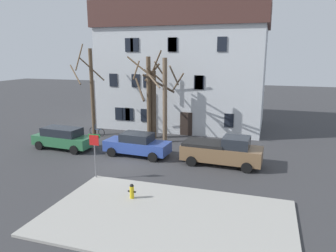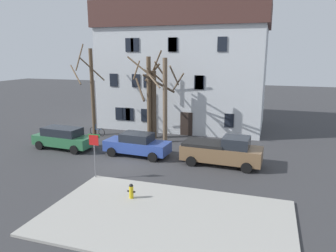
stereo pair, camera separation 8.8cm
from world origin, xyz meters
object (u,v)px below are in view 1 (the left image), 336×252
Objects in this scene: car_green_wagon at (63,138)px; tree_bare_end at (165,98)px; car_blue_sedan at (137,144)px; tree_bare_mid at (149,93)px; pickup_truck_brown at (222,151)px; fire_hydrant at (132,191)px; street_sign_pole at (94,148)px; tree_bare_far at (153,102)px; tree_bare_near at (91,90)px; building_main at (185,65)px; bicycle_leaning at (97,132)px.

tree_bare_end is at bearing 31.61° from car_green_wagon.
tree_bare_mid is at bearing 100.52° from car_blue_sedan.
car_green_wagon is (-5.24, -4.94, -3.07)m from tree_bare_mid.
pickup_truck_brown is (5.33, -4.16, -2.72)m from tree_bare_end.
street_sign_pole reaches higher than fire_hydrant.
tree_bare_far is 0.93× the size of tree_bare_end.
building_main is at bearing 46.30° from tree_bare_near.
car_blue_sedan is at bearing 83.40° from street_sign_pole.
tree_bare_far reaches higher than pickup_truck_brown.
street_sign_pole is 10.62m from bicycle_leaning.
street_sign_pole is at bearing 148.90° from fire_hydrant.
tree_bare_far is 1.82m from tree_bare_end.
tree_bare_mid reaches higher than car_blue_sedan.
tree_bare_end is 9.22m from street_sign_pole.
tree_bare_far is (0.24, 0.31, -0.77)m from tree_bare_mid.
pickup_truck_brown is (5.63, -11.41, -5.11)m from building_main.
car_blue_sedan is 6.15m from pickup_truck_brown.
tree_bare_mid reaches higher than tree_bare_end.
building_main is 13.71m from pickup_truck_brown.
street_sign_pole reaches higher than car_blue_sedan.
fire_hydrant is 3.95m from street_sign_pole.
fire_hydrant is at bearing -73.21° from tree_bare_mid.
bicycle_leaning is (-6.26, -7.05, -5.70)m from building_main.
tree_bare_mid is at bearing 158.13° from tree_bare_end.
car_blue_sedan is (-0.81, -4.07, -2.84)m from tree_bare_end.
tree_bare_end is at bearing -87.63° from building_main.
tree_bare_near reaches higher than tree_bare_far.
fire_hydrant is (8.72, -6.59, -0.37)m from car_green_wagon.
tree_bare_mid is at bearing 4.62° from tree_bare_near.
tree_bare_end is (1.69, -0.68, -0.27)m from tree_bare_mid.
building_main is 7.64m from tree_bare_end.
fire_hydrant is (8.77, -11.10, -3.61)m from tree_bare_near.
tree_bare_far reaches higher than car_blue_sedan.
tree_bare_near is 7.00m from tree_bare_end.
car_green_wagon is at bearing -178.20° from car_blue_sedan.
street_sign_pole is (-0.56, -4.88, 1.07)m from car_blue_sedan.
street_sign_pole is (0.32, -9.62, -2.04)m from tree_bare_mid.
car_green_wagon is 1.79× the size of street_sign_pole.
street_sign_pole is (0.08, -9.94, -1.27)m from tree_bare_far.
tree_bare_near reaches higher than car_blue_sedan.
pickup_truck_brown is at bearing 62.07° from fire_hydrant.
fire_hydrant is (3.24, -11.84, -2.67)m from tree_bare_far.
bicycle_leaning is (0.37, 4.45, -0.51)m from car_green_wagon.
pickup_truck_brown is 6.97× the size of fire_hydrant.
tree_bare_end is at bearing 142.02° from pickup_truck_brown.
building_main is at bearing 48.41° from bicycle_leaning.
car_blue_sedan is 2.80× the size of bicycle_leaning.
building_main is 1.99× the size of tree_bare_near.
bicycle_leaning is (-4.87, -0.49, -3.58)m from tree_bare_mid.
tree_bare_near is 5.31m from tree_bare_mid.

